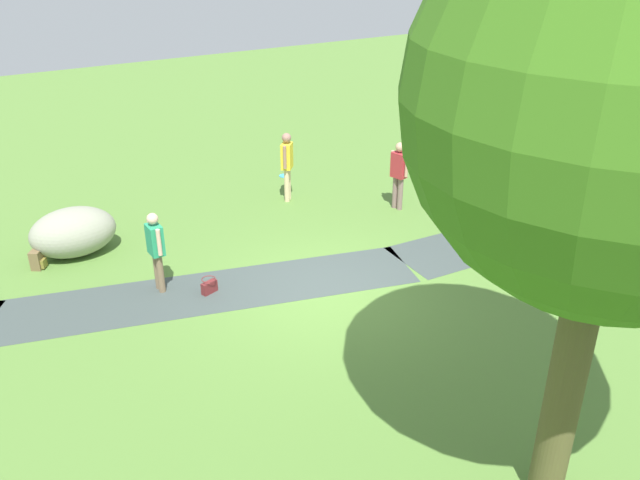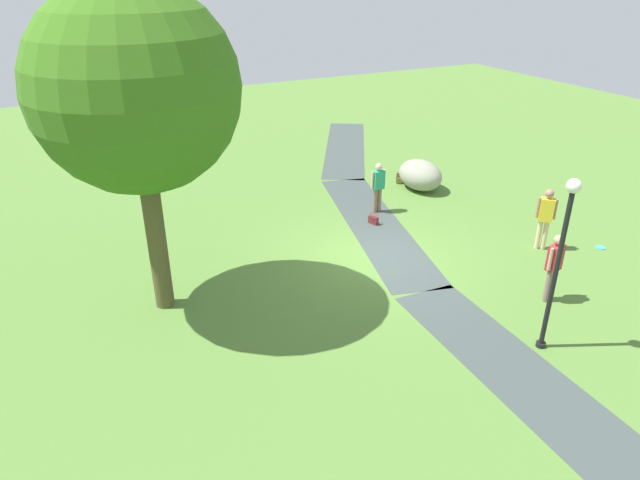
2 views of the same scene
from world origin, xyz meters
name	(u,v)px [view 2 (image 2 of 2)]	position (x,y,z in m)	size (l,w,h in m)	color
ground_plane	(375,258)	(0.00, 0.00, 0.00)	(48.00, 48.00, 0.00)	#537B34
footpath_segment_near	(542,395)	(-6.01, 0.09, 0.00)	(8.07, 2.02, 0.01)	#3C4744
footpath_segment_mid	(375,224)	(1.86, -1.14, 0.00)	(8.14, 3.59, 0.01)	#3C4744
footpath_segment_far	(345,148)	(9.18, -4.18, 0.00)	(7.71, 5.42, 0.01)	#3C4744
large_shade_tree	(136,90)	(0.25, 5.59, 4.94)	(4.17, 4.17, 7.05)	brown
lamp_post	(561,249)	(-4.89, -1.01, 2.28)	(0.28, 0.28, 3.70)	black
lawn_boulder	(420,175)	(3.72, -4.12, 0.52)	(1.79, 1.30, 1.03)	gray
woman_with_handbag	(378,184)	(2.69, -1.72, 0.93)	(0.25, 0.52, 1.61)	#7B654A
man_near_boulder	(554,263)	(-3.63, -2.52, 0.98)	(0.32, 0.51, 1.69)	#806560
passerby_on_path	(546,215)	(-1.58, -4.39, 1.03)	(0.42, 0.43, 1.76)	beige
handbag_on_grass	(373,220)	(1.93, -1.12, 0.14)	(0.34, 0.34, 0.31)	maroon
backpack_by_boulder	(400,178)	(4.54, -3.86, 0.19)	(0.35, 0.34, 0.40)	brown
frisbee_on_grass	(600,247)	(-2.32, -5.96, 0.01)	(0.28, 0.28, 0.02)	#3A9DE7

